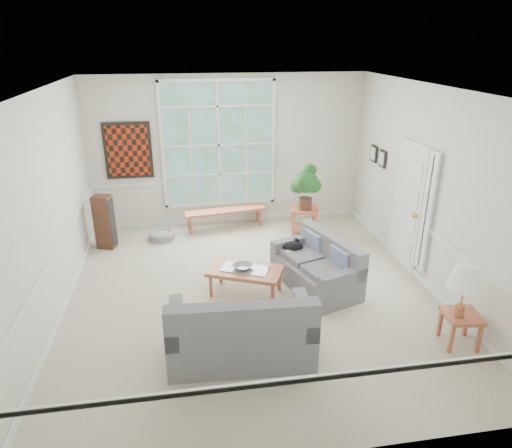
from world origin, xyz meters
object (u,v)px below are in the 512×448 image
Objects in this scene: loveseat_front at (241,323)px; loveseat_right at (316,263)px; end_table at (304,220)px; coffee_table at (245,281)px; side_table at (459,329)px.

loveseat_right is at bearing 50.68° from loveseat_front.
end_table is (1.73, 3.57, -0.20)m from loveseat_front.
coffee_table is 2.06× the size of end_table.
coffee_table is 3.00m from side_table.
loveseat_right is 1.37× the size of coffee_table.
loveseat_front reaches higher than end_table.
end_table is 3.93m from side_table.
side_table is (1.03, -3.79, -0.05)m from end_table.
loveseat_front is at bearing -151.20° from loveseat_right.
side_table is at bearing -69.08° from loveseat_right.
coffee_table is at bearing 162.55° from loveseat_right.
loveseat_front is 2.77m from side_table.
loveseat_right is 2.20m from side_table.
end_table is at bearing 79.67° from coffee_table.
coffee_table is (-1.10, -0.02, -0.20)m from loveseat_right.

